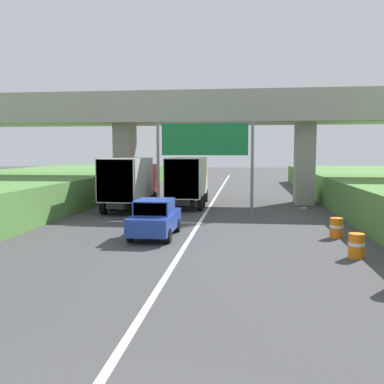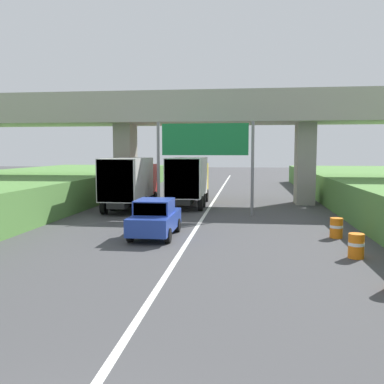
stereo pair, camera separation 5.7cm
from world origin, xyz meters
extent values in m
cube|color=white|center=(0.00, 22.65, 0.00)|extent=(0.20, 85.30, 0.01)
cube|color=#9E998E|center=(0.00, 28.31, 6.48)|extent=(40.00, 4.80, 1.10)
cube|color=#9E998E|center=(0.00, 26.09, 7.58)|extent=(40.00, 0.36, 1.10)
cube|color=#9E998E|center=(0.00, 30.53, 7.58)|extent=(40.00, 0.36, 1.10)
cube|color=gray|center=(-6.76, 28.31, 2.97)|extent=(1.30, 2.20, 5.93)
cube|color=gray|center=(6.76, 28.31, 2.97)|extent=(1.30, 2.20, 5.93)
cylinder|color=slate|center=(-2.85, 21.79, 2.82)|extent=(0.18, 0.18, 5.63)
cylinder|color=slate|center=(2.85, 21.79, 2.82)|extent=(0.18, 0.18, 5.63)
cube|color=#167238|center=(0.00, 21.79, 4.58)|extent=(5.20, 0.12, 1.90)
cube|color=white|center=(0.00, 21.78, 4.58)|extent=(4.89, 0.01, 1.67)
cube|color=black|center=(-5.12, 23.86, 0.66)|extent=(1.10, 7.30, 0.36)
cube|color=red|center=(-5.12, 26.46, 1.89)|extent=(2.10, 2.10, 2.10)
cube|color=#2D3842|center=(-5.12, 27.48, 2.19)|extent=(1.89, 0.06, 0.90)
cube|color=#B7B7B2|center=(-5.12, 22.81, 2.14)|extent=(2.30, 5.20, 2.60)
cube|color=gray|center=(-5.12, 20.23, 2.14)|extent=(2.21, 0.04, 2.50)
cylinder|color=black|center=(-6.09, 26.46, 0.48)|extent=(0.30, 0.96, 0.96)
cylinder|color=black|center=(-4.15, 26.46, 0.48)|extent=(0.30, 0.96, 0.96)
cylinder|color=black|center=(-6.19, 21.38, 0.48)|extent=(0.30, 0.96, 0.96)
cylinder|color=black|center=(-4.05, 21.38, 0.48)|extent=(0.30, 0.96, 0.96)
cylinder|color=black|center=(-6.19, 23.07, 0.48)|extent=(0.30, 0.96, 0.96)
cylinder|color=black|center=(-4.05, 23.07, 0.48)|extent=(0.30, 0.96, 0.96)
cube|color=black|center=(-1.52, 26.12, 0.66)|extent=(1.10, 7.30, 0.36)
cube|color=gold|center=(-1.52, 28.72, 1.89)|extent=(2.10, 2.10, 2.10)
cube|color=#2D3842|center=(-1.52, 29.74, 2.19)|extent=(1.89, 0.06, 0.90)
cube|color=silver|center=(-1.52, 25.07, 2.14)|extent=(2.30, 5.20, 2.60)
cube|color=#A8A8A4|center=(-1.52, 22.49, 2.14)|extent=(2.21, 0.04, 2.50)
cylinder|color=black|center=(-2.49, 28.72, 0.48)|extent=(0.30, 0.96, 0.96)
cylinder|color=black|center=(-0.55, 28.72, 0.48)|extent=(0.30, 0.96, 0.96)
cylinder|color=black|center=(-2.59, 23.64, 0.48)|extent=(0.30, 0.96, 0.96)
cylinder|color=black|center=(-0.45, 23.64, 0.48)|extent=(0.30, 0.96, 0.96)
cylinder|color=black|center=(-2.59, 25.33, 0.48)|extent=(0.30, 0.96, 0.96)
cylinder|color=black|center=(-0.45, 25.33, 0.48)|extent=(0.30, 0.96, 0.96)
cube|color=#233D9E|center=(-1.60, 14.93, 0.70)|extent=(1.76, 4.10, 0.76)
cube|color=#233D9E|center=(-1.60, 14.78, 1.40)|extent=(1.56, 1.90, 0.64)
cube|color=#2D3842|center=(-1.60, 13.86, 1.40)|extent=(1.44, 0.06, 0.54)
cylinder|color=black|center=(-2.42, 16.21, 0.32)|extent=(0.22, 0.64, 0.64)
cylinder|color=black|center=(-0.78, 16.21, 0.32)|extent=(0.22, 0.64, 0.64)
cylinder|color=black|center=(-2.42, 13.66, 0.32)|extent=(0.22, 0.64, 0.64)
cylinder|color=black|center=(-0.78, 13.66, 0.32)|extent=(0.22, 0.64, 0.64)
cylinder|color=orange|center=(6.45, 12.00, 0.45)|extent=(0.56, 0.56, 0.90)
cylinder|color=white|center=(6.45, 12.00, 0.52)|extent=(0.57, 0.57, 0.12)
cylinder|color=orange|center=(6.50, 15.67, 0.45)|extent=(0.56, 0.56, 0.90)
cylinder|color=white|center=(6.50, 15.67, 0.52)|extent=(0.57, 0.57, 0.12)
camera|label=1|loc=(2.37, -3.83, 3.87)|focal=39.92mm
camera|label=2|loc=(2.42, -3.82, 3.87)|focal=39.92mm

